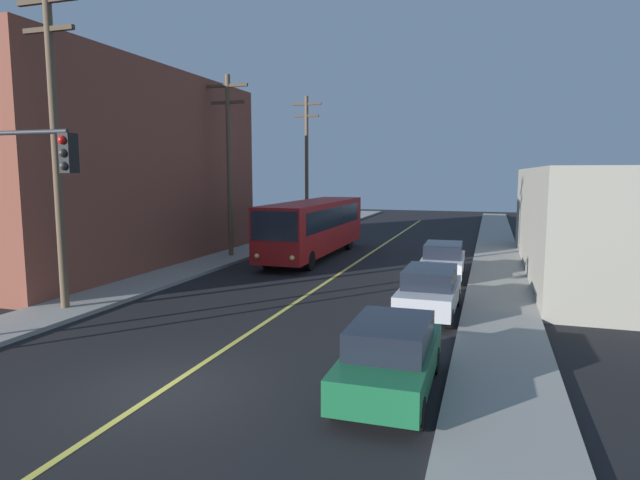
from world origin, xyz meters
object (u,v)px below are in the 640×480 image
utility_pole_far (307,158)px  traffic_signal_left_corner (11,192)px  parked_car_green (390,356)px  parked_car_silver (430,290)px  city_bus (314,226)px  utility_pole_mid (229,158)px  parked_car_white (443,260)px  utility_pole_near (55,135)px

utility_pole_far → traffic_signal_left_corner: bearing=-86.7°
parked_car_green → utility_pole_far: 31.60m
parked_car_green → parked_car_silver: 6.92m
parked_car_green → traffic_signal_left_corner: (-10.26, -0.06, 3.46)m
traffic_signal_left_corner → utility_pole_far: bearing=93.3°
city_bus → traffic_signal_left_corner: bearing=-98.4°
utility_pole_mid → parked_car_green: bearing=-53.0°
parked_car_silver → traffic_signal_left_corner: traffic_signal_left_corner is taller
parked_car_white → utility_pole_mid: bearing=168.4°
parked_car_silver → utility_pole_far: bearing=118.8°
traffic_signal_left_corner → city_bus: bearing=81.6°
parked_car_silver → utility_pole_mid: utility_pole_mid is taller
utility_pole_far → parked_car_silver: bearing=-61.2°
traffic_signal_left_corner → parked_car_green: bearing=0.3°
parked_car_green → traffic_signal_left_corner: 10.82m
traffic_signal_left_corner → utility_pole_near: bearing=117.1°
parked_car_white → traffic_signal_left_corner: bearing=-126.9°
city_bus → utility_pole_mid: size_ratio=1.21×
utility_pole_far → city_bus: bearing=-68.8°
utility_pole_far → traffic_signal_left_corner: utility_pole_far is taller
utility_pole_near → utility_pole_mid: bearing=90.2°
parked_car_white → parked_car_silver: bearing=-89.1°
utility_pole_mid → parked_car_white: bearing=-11.6°
parked_car_green → parked_car_silver: same height
parked_car_silver → traffic_signal_left_corner: bearing=-146.0°
utility_pole_near → utility_pole_far: (0.12, 25.35, -0.13)m
parked_car_white → utility_pole_far: (-11.92, 15.25, 5.10)m
parked_car_green → traffic_signal_left_corner: traffic_signal_left_corner is taller
parked_car_white → traffic_signal_left_corner: size_ratio=0.74×
utility_pole_mid → utility_pole_near: bearing=-89.8°
parked_car_green → utility_pole_mid: bearing=127.0°
parked_car_silver → utility_pole_far: 25.49m
city_bus → parked_car_silver: bearing=-54.4°
traffic_signal_left_corner → utility_pole_mid: bearing=96.5°
parked_car_silver → utility_pole_near: utility_pole_near is taller
parked_car_silver → utility_pole_far: (-12.02, 21.88, 5.10)m
city_bus → utility_pole_near: (-4.43, -14.25, 4.26)m
parked_car_white → traffic_signal_left_corner: (-10.23, -13.62, 3.46)m
utility_pole_near → utility_pole_mid: 12.58m
utility_pole_mid → utility_pole_far: 12.78m
utility_pole_far → parked_car_white: bearing=-52.0°
utility_pole_near → utility_pole_far: bearing=89.7°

